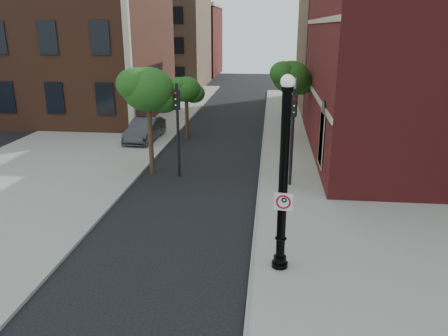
# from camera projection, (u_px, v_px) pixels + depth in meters

# --- Properties ---
(ground) EXTENTS (120.00, 120.00, 0.00)m
(ground) POSITION_uv_depth(u_px,v_px,m) (186.00, 269.00, 13.58)
(ground) COLOR black
(ground) RESTS_ON ground
(sidewalk_right) EXTENTS (8.00, 60.00, 0.12)m
(sidewalk_right) POSITION_uv_depth(u_px,v_px,m) (338.00, 172.00, 22.41)
(sidewalk_right) COLOR gray
(sidewalk_right) RESTS_ON ground
(sidewalk_left) EXTENTS (10.00, 50.00, 0.12)m
(sidewalk_left) POSITION_uv_depth(u_px,v_px,m) (111.00, 130.00, 31.51)
(sidewalk_left) COLOR gray
(sidewalk_left) RESTS_ON ground
(curb_edge) EXTENTS (0.10, 60.00, 0.14)m
(curb_edge) POSITION_uv_depth(u_px,v_px,m) (261.00, 170.00, 22.81)
(curb_edge) COLOR gray
(curb_edge) RESTS_ON ground
(victorian_building) EXTENTS (18.60, 14.60, 17.95)m
(victorian_building) POSITION_uv_depth(u_px,v_px,m) (44.00, 7.00, 35.21)
(victorian_building) COLOR brown
(victorian_building) RESTS_ON ground
(bg_building_tan_a) EXTENTS (12.00, 12.00, 12.00)m
(bg_building_tan_a) POSITION_uv_depth(u_px,v_px,m) (157.00, 37.00, 54.58)
(bg_building_tan_a) COLOR #906A4E
(bg_building_tan_a) RESTS_ON ground
(bg_building_red) EXTENTS (12.00, 12.00, 10.00)m
(bg_building_red) POSITION_uv_depth(u_px,v_px,m) (180.00, 42.00, 68.13)
(bg_building_red) COLOR maroon
(bg_building_red) RESTS_ON ground
(bg_building_tan_b) EXTENTS (22.00, 14.00, 14.00)m
(bg_building_tan_b) POSITION_uv_depth(u_px,v_px,m) (429.00, 29.00, 38.16)
(bg_building_tan_b) COLOR #906A4E
(bg_building_tan_b) RESTS_ON ground
(lamppost) EXTENTS (0.51, 0.51, 5.97)m
(lamppost) POSITION_uv_depth(u_px,v_px,m) (283.00, 186.00, 12.68)
(lamppost) COLOR black
(lamppost) RESTS_ON ground
(no_parking_sign) EXTENTS (0.54, 0.11, 0.55)m
(no_parking_sign) POSITION_uv_depth(u_px,v_px,m) (283.00, 202.00, 12.66)
(no_parking_sign) COLOR white
(no_parking_sign) RESTS_ON ground
(parked_car) EXTENTS (1.78, 4.61, 1.50)m
(parked_car) POSITION_uv_depth(u_px,v_px,m) (145.00, 130.00, 28.60)
(parked_car) COLOR #2E2E33
(parked_car) RESTS_ON ground
(traffic_signal_left) EXTENTS (0.36, 0.41, 4.64)m
(traffic_signal_left) POSITION_uv_depth(u_px,v_px,m) (177.00, 115.00, 21.11)
(traffic_signal_left) COLOR black
(traffic_signal_left) RESTS_ON ground
(traffic_signal_right) EXTENTS (0.35, 0.40, 4.60)m
(traffic_signal_right) POSITION_uv_depth(u_px,v_px,m) (293.00, 122.00, 19.58)
(traffic_signal_right) COLOR black
(traffic_signal_right) RESTS_ON ground
(utility_pole) EXTENTS (0.10, 0.10, 4.99)m
(utility_pole) POSITION_uv_depth(u_px,v_px,m) (293.00, 132.00, 20.42)
(utility_pole) COLOR #999999
(utility_pole) RESTS_ON ground
(street_tree_a) EXTENTS (2.98, 2.69, 5.37)m
(street_tree_a) POSITION_uv_depth(u_px,v_px,m) (149.00, 90.00, 21.19)
(street_tree_a) COLOR #332414
(street_tree_a) RESTS_ON ground
(street_tree_b) EXTENTS (2.29, 2.07, 4.12)m
(street_tree_b) POSITION_uv_depth(u_px,v_px,m) (187.00, 90.00, 28.51)
(street_tree_b) COLOR #332414
(street_tree_b) RESTS_ON ground
(street_tree_c) EXTENTS (2.86, 2.59, 5.16)m
(street_tree_c) POSITION_uv_depth(u_px,v_px,m) (292.00, 78.00, 27.94)
(street_tree_c) COLOR #332414
(street_tree_c) RESTS_ON ground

